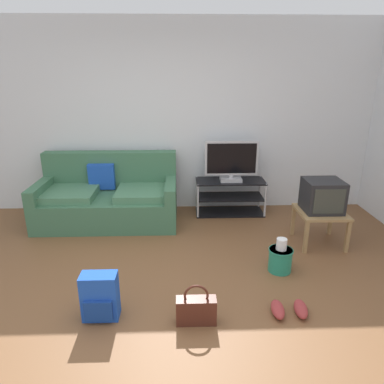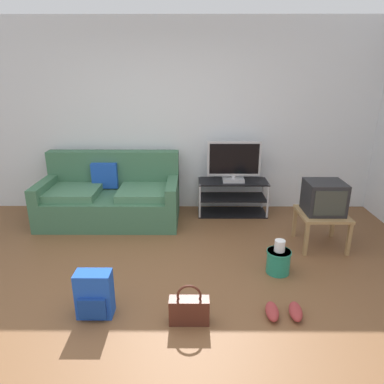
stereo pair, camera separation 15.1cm
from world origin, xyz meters
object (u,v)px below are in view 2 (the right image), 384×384
(crt_tv, at_px, (324,197))
(flat_tv, at_px, (234,162))
(sneakers_pair, at_px, (284,311))
(handbag, at_px, (189,309))
(backpack, at_px, (94,295))
(couch, at_px, (111,197))
(side_table, at_px, (322,218))
(tv_stand, at_px, (232,197))
(cleaning_bucket, at_px, (278,260))

(crt_tv, bearing_deg, flat_tv, 134.27)
(sneakers_pair, bearing_deg, handbag, -174.08)
(backpack, distance_m, sneakers_pair, 1.62)
(crt_tv, bearing_deg, sneakers_pair, -119.20)
(flat_tv, xyz_separation_m, sneakers_pair, (0.21, -2.29, -0.74))
(couch, distance_m, handbag, 2.46)
(flat_tv, distance_m, sneakers_pair, 2.42)
(side_table, xyz_separation_m, sneakers_pair, (-0.74, -1.30, -0.31))
(flat_tv, bearing_deg, couch, -173.68)
(tv_stand, xyz_separation_m, crt_tv, (0.95, -0.99, 0.36))
(couch, relative_size, handbag, 5.17)
(crt_tv, bearing_deg, backpack, -150.83)
(side_table, xyz_separation_m, backpack, (-2.35, -1.29, -0.16))
(couch, bearing_deg, side_table, -16.62)
(crt_tv, xyz_separation_m, backpack, (-2.35, -1.31, -0.41))
(cleaning_bucket, bearing_deg, flat_tv, 101.05)
(side_table, height_order, handbag, side_table)
(side_table, distance_m, crt_tv, 0.25)
(couch, distance_m, side_table, 2.78)
(couch, xyz_separation_m, backpack, (0.32, -2.09, -0.12))
(backpack, relative_size, handbag, 1.14)
(cleaning_bucket, bearing_deg, tv_stand, 100.90)
(cleaning_bucket, bearing_deg, couch, 145.30)
(crt_tv, relative_size, cleaning_bucket, 1.16)
(couch, xyz_separation_m, crt_tv, (2.66, -0.78, 0.28))
(sneakers_pair, bearing_deg, tv_stand, 95.14)
(couch, xyz_separation_m, sneakers_pair, (1.93, -2.10, -0.28))
(backpack, height_order, cleaning_bucket, backpack)
(side_table, xyz_separation_m, cleaning_bucket, (-0.63, -0.61, -0.21))
(flat_tv, distance_m, side_table, 1.43)
(crt_tv, relative_size, backpack, 1.04)
(crt_tv, distance_m, handbag, 2.14)
(tv_stand, relative_size, crt_tv, 2.30)
(handbag, bearing_deg, sneakers_pair, 5.92)
(backpack, distance_m, cleaning_bucket, 1.84)
(tv_stand, bearing_deg, couch, -172.94)
(flat_tv, height_order, crt_tv, flat_tv)
(crt_tv, distance_m, backpack, 2.72)
(handbag, distance_m, cleaning_bucket, 1.20)
(backpack, bearing_deg, sneakers_pair, -4.57)
(side_table, height_order, backpack, side_table)
(crt_tv, distance_m, cleaning_bucket, 1.00)
(couch, height_order, crt_tv, couch)
(side_table, relative_size, handbag, 1.50)
(backpack, height_order, handbag, backpack)
(tv_stand, distance_m, flat_tv, 0.54)
(crt_tv, xyz_separation_m, sneakers_pair, (-0.74, -1.32, -0.56))
(couch, relative_size, flat_tv, 2.49)
(crt_tv, bearing_deg, cleaning_bucket, -135.31)
(handbag, distance_m, sneakers_pair, 0.82)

